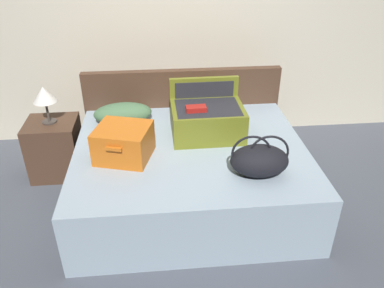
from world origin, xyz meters
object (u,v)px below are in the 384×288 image
(nightstand, at_px, (55,148))
(hard_case_large, at_px, (207,118))
(pillow_near_headboard, at_px, (123,113))
(table_lamp, at_px, (44,96))
(hard_case_medium, at_px, (123,143))
(bed, at_px, (191,174))
(duffel_bag, at_px, (259,160))

(nightstand, bearing_deg, hard_case_large, -12.58)
(pillow_near_headboard, distance_m, table_lamp, 0.67)
(hard_case_large, height_order, hard_case_medium, hard_case_large)
(bed, distance_m, nightstand, 1.30)
(hard_case_large, bearing_deg, hard_case_medium, -156.65)
(hard_case_large, height_order, duffel_bag, hard_case_large)
(hard_case_medium, distance_m, pillow_near_headboard, 0.58)
(hard_case_large, distance_m, table_lamp, 1.38)
(hard_case_large, bearing_deg, pillow_near_headboard, 157.38)
(bed, distance_m, hard_case_large, 0.48)
(bed, xyz_separation_m, nightstand, (-1.19, 0.51, 0.01))
(pillow_near_headboard, height_order, table_lamp, table_lamp)
(bed, relative_size, hard_case_large, 3.10)
(nightstand, bearing_deg, table_lamp, 0.00)
(duffel_bag, height_order, pillow_near_headboard, duffel_bag)
(hard_case_large, height_order, table_lamp, hard_case_large)
(bed, distance_m, table_lamp, 1.40)
(duffel_bag, height_order, nightstand, duffel_bag)
(duffel_bag, bearing_deg, table_lamp, 150.64)
(hard_case_large, height_order, pillow_near_headboard, hard_case_large)
(pillow_near_headboard, bearing_deg, bed, -41.92)
(bed, bearing_deg, hard_case_large, 53.61)
(bed, height_order, hard_case_large, hard_case_large)
(hard_case_large, bearing_deg, bed, -127.19)
(bed, bearing_deg, duffel_bag, -42.63)
(bed, bearing_deg, table_lamp, 156.73)
(duffel_bag, bearing_deg, nightstand, 150.64)
(hard_case_medium, bearing_deg, duffel_bag, -2.52)
(hard_case_large, relative_size, duffel_bag, 1.39)
(table_lamp, bearing_deg, nightstand, 0.00)
(hard_case_medium, bearing_deg, pillow_near_headboard, 110.15)
(bed, height_order, hard_case_medium, hard_case_medium)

